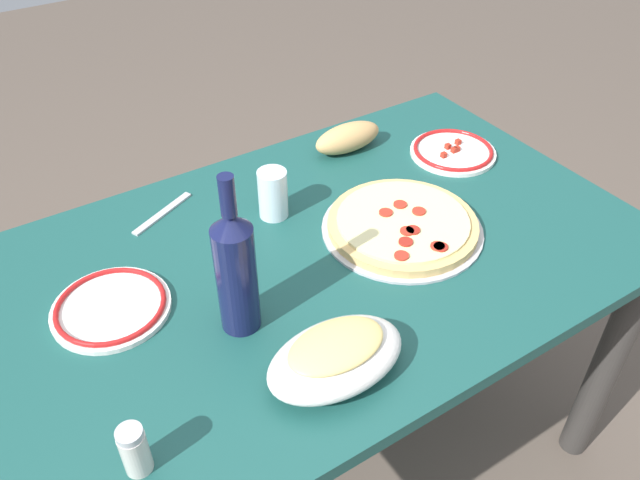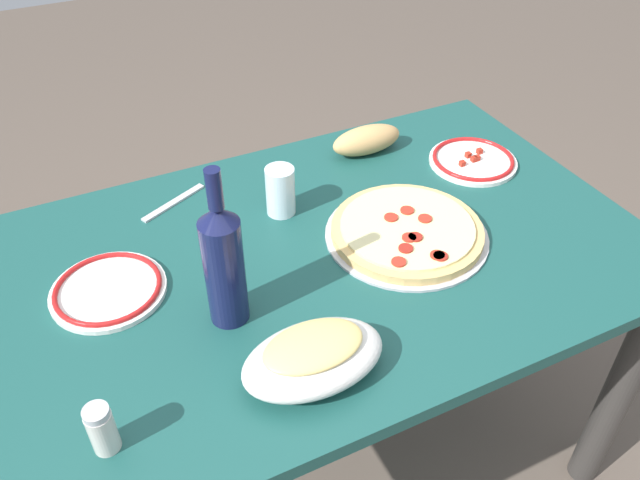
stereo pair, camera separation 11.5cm
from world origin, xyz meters
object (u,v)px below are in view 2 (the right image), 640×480
pepperoni_pizza (407,231)px  spice_shaker (102,429)px  water_glass (280,191)px  bread_loaf (367,140)px  baked_pasta_dish (313,356)px  side_plate_far (473,160)px  wine_bottle (224,263)px  dining_table (320,295)px  side_plate_near (108,289)px

pepperoni_pizza → spice_shaker: bearing=-161.0°
water_glass → bread_loaf: (0.28, 0.13, -0.02)m
baked_pasta_dish → side_plate_far: (0.62, 0.40, -0.03)m
wine_bottle → spice_shaker: wine_bottle is taller
wine_bottle → spice_shaker: size_ratio=3.57×
dining_table → side_plate_near: (-0.41, 0.07, 0.13)m
pepperoni_pizza → side_plate_near: size_ratio=1.57×
wine_bottle → bread_loaf: (0.49, 0.38, -0.09)m
side_plate_far → spice_shaker: spice_shaker is taller
wine_bottle → pepperoni_pizza: bearing=7.6°
spice_shaker → wine_bottle: bearing=34.4°
wine_bottle → spice_shaker: (-0.25, -0.17, -0.08)m
baked_pasta_dish → side_plate_far: size_ratio=1.15×
water_glass → bread_loaf: size_ratio=0.60×
side_plate_far → pepperoni_pizza: bearing=-149.8°
dining_table → side_plate_near: side_plate_near is taller
wine_bottle → dining_table: bearing=21.8°
baked_pasta_dish → water_glass: (0.13, 0.43, 0.01)m
baked_pasta_dish → bread_loaf: baked_pasta_dish is taller
dining_table → pepperoni_pizza: 0.23m
side_plate_near → bread_loaf: (0.67, 0.23, 0.03)m
side_plate_near → side_plate_far: side_plate_far is taller
baked_pasta_dish → spice_shaker: 0.33m
dining_table → baked_pasta_dish: (-0.14, -0.27, 0.16)m
bread_loaf → spice_shaker: bearing=-143.3°
bread_loaf → spice_shaker: (-0.74, -0.55, 0.01)m
side_plate_near → side_plate_far: 0.88m
baked_pasta_dish → bread_loaf: bearing=53.8°
dining_table → spice_shaker: bearing=-151.1°
side_plate_far → wine_bottle: bearing=-162.2°
water_glass → spice_shaker: water_glass is taller
bread_loaf → baked_pasta_dish: bearing=-126.2°
baked_pasta_dish → spice_shaker: bearing=178.4°
water_glass → bread_loaf: water_glass is taller
side_plate_near → bread_loaf: bearing=18.6°
water_glass → side_plate_far: 0.49m
wine_bottle → water_glass: (0.20, 0.25, -0.07)m
pepperoni_pizza → wine_bottle: size_ratio=1.08×
side_plate_near → baked_pasta_dish: bearing=-51.9°
water_glass → side_plate_far: water_glass is taller
pepperoni_pizza → baked_pasta_dish: (-0.32, -0.24, 0.03)m
wine_bottle → side_plate_far: size_ratio=1.49×
dining_table → pepperoni_pizza: bearing=-10.9°
water_glass → side_plate_near: (-0.39, -0.09, -0.05)m
water_glass → baked_pasta_dish: bearing=-106.4°
wine_bottle → side_plate_far: (0.70, 0.22, -0.12)m
baked_pasta_dish → side_plate_near: bearing=128.1°
side_plate_far → bread_loaf: (-0.21, 0.16, 0.03)m
spice_shaker → baked_pasta_dish: bearing=-1.6°
pepperoni_pizza → bread_loaf: 0.34m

